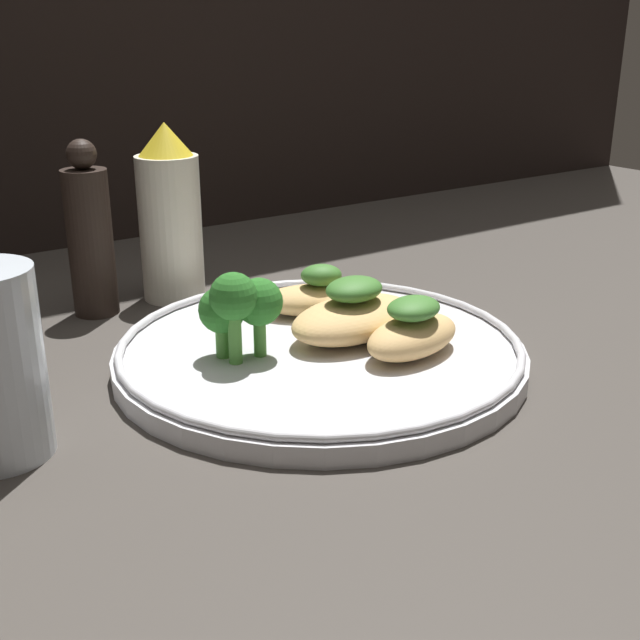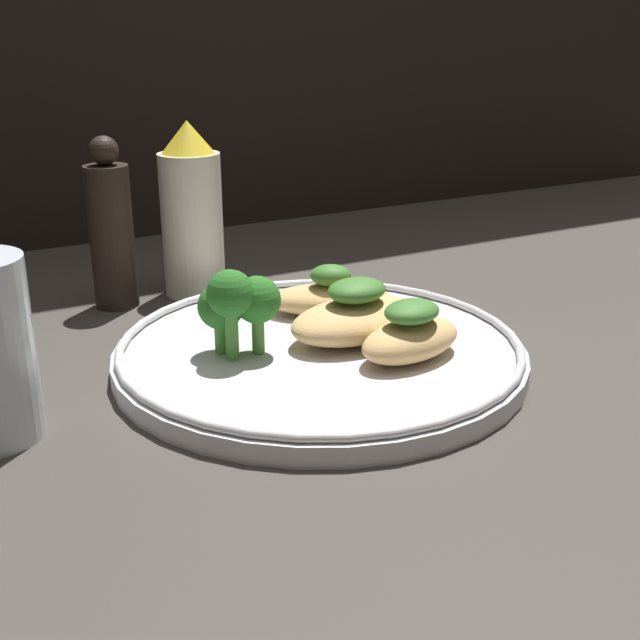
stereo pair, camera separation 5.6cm
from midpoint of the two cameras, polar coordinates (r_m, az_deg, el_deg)
ground_plane at (r=57.89cm, az=2.79°, el=-3.67°), size 180.00×180.00×1.00cm
plate at (r=57.30cm, az=2.82°, el=-2.31°), size 29.27×29.27×2.00cm
grilled_meat_front at (r=55.17cm, az=9.40°, el=-1.13°), size 8.89×5.98×4.17cm
grilled_meat_middle at (r=57.77cm, az=5.58°, el=0.08°), size 11.07×7.34×4.57cm
grilled_meat_back at (r=63.02cm, az=3.31°, el=1.60°), size 10.92×8.64×4.05cm
broccoli_bunch at (r=54.32cm, az=-3.02°, el=1.21°), size 5.43×4.65×6.37cm
sauce_bottle at (r=71.43cm, az=-6.88°, el=7.52°), size 5.41×5.41×15.35cm
pepper_grinder at (r=69.32cm, az=-12.39°, el=6.18°), size 3.70×3.70×14.53cm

